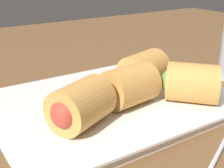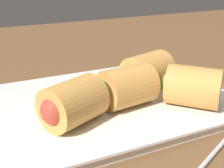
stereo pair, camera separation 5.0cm
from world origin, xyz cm
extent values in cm
cube|color=brown|center=(0.00, 0.00, 1.00)|extent=(180.00, 140.00, 2.00)
cube|color=white|center=(2.96, 2.88, 2.60)|extent=(31.32, 23.54, 1.20)
cube|color=white|center=(2.96, 2.88, 3.35)|extent=(32.57, 24.48, 0.30)
cylinder|color=#D19347|center=(9.33, 4.05, 6.14)|extent=(7.97, 7.01, 5.29)
sphere|color=#B23D2D|center=(6.87, 3.30, 6.14)|extent=(3.44, 3.44, 3.44)
cylinder|color=#D19347|center=(-4.15, -1.68, 6.14)|extent=(8.30, 7.58, 5.29)
sphere|color=#B23D2D|center=(-6.49, -2.73, 6.14)|extent=(3.44, 3.44, 3.44)
cylinder|color=#D19347|center=(3.76, 0.15, 6.14)|extent=(7.37, 6.14, 5.29)
sphere|color=#6B9E47|center=(1.22, -0.19, 6.14)|extent=(3.44, 3.44, 3.44)
cylinder|color=#D19347|center=(11.43, -3.75, 6.14)|extent=(8.42, 8.53, 5.29)
sphere|color=#6B9E47|center=(9.71, -1.85, 6.14)|extent=(3.44, 3.44, 3.44)
cylinder|color=silver|center=(8.07, -12.00, 2.25)|extent=(9.42, 4.86, 0.50)
camera|label=1|loc=(-18.58, -30.30, 21.10)|focal=50.00mm
camera|label=2|loc=(-14.22, -32.75, 21.10)|focal=50.00mm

